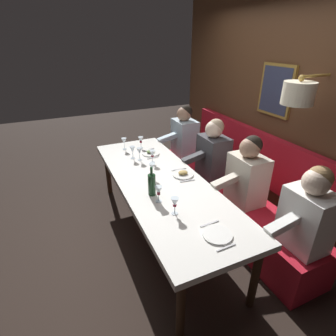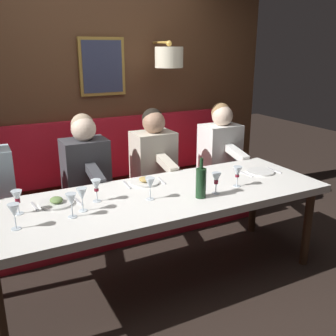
{
  "view_description": "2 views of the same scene",
  "coord_description": "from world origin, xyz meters",
  "px_view_note": "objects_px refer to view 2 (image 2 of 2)",
  "views": [
    {
      "loc": [
        -0.96,
        -2.33,
        2.14
      ],
      "look_at": [
        0.05,
        -0.09,
        0.92
      ],
      "focal_mm": 28.12,
      "sensor_mm": 36.0,
      "label": 1
    },
    {
      "loc": [
        -2.4,
        1.18,
        1.8
      ],
      "look_at": [
        0.05,
        -0.09,
        0.92
      ],
      "focal_mm": 40.86,
      "sensor_mm": 36.0,
      "label": 2
    }
  ],
  "objects_px": {
    "wine_glass_3": "(71,200)",
    "wine_glass_5": "(96,186)",
    "wine_glass_1": "(216,179)",
    "dining_table": "(161,202)",
    "wine_glass_2": "(82,195)",
    "wine_glass_0": "(14,211)",
    "wine_glass_7": "(17,198)",
    "diner_middle": "(85,161)",
    "wine_glass_4": "(150,184)",
    "wine_bottle": "(201,182)",
    "diner_near": "(154,152)",
    "wine_glass_6": "(237,172)",
    "diner_nearest": "(221,143)"
  },
  "relations": [
    {
      "from": "diner_nearest",
      "to": "diner_middle",
      "type": "xyz_separation_m",
      "value": [
        0.0,
        1.48,
        0.0
      ]
    },
    {
      "from": "wine_bottle",
      "to": "dining_table",
      "type": "bearing_deg",
      "value": 50.66
    },
    {
      "from": "diner_near",
      "to": "wine_glass_3",
      "type": "distance_m",
      "value": 1.44
    },
    {
      "from": "dining_table",
      "to": "wine_glass_6",
      "type": "xyz_separation_m",
      "value": [
        -0.12,
        -0.61,
        0.18
      ]
    },
    {
      "from": "diner_middle",
      "to": "wine_glass_7",
      "type": "relative_size",
      "value": 4.82
    },
    {
      "from": "wine_glass_3",
      "to": "wine_glass_5",
      "type": "xyz_separation_m",
      "value": [
        0.19,
        -0.22,
        -0.0
      ]
    },
    {
      "from": "wine_glass_2",
      "to": "wine_glass_5",
      "type": "height_order",
      "value": "same"
    },
    {
      "from": "diner_middle",
      "to": "wine_glass_4",
      "type": "height_order",
      "value": "diner_middle"
    },
    {
      "from": "diner_near",
      "to": "diner_middle",
      "type": "height_order",
      "value": "same"
    },
    {
      "from": "wine_glass_1",
      "to": "wine_glass_7",
      "type": "bearing_deg",
      "value": 77.9
    },
    {
      "from": "diner_near",
      "to": "wine_bottle",
      "type": "bearing_deg",
      "value": 173.38
    },
    {
      "from": "diner_middle",
      "to": "wine_bottle",
      "type": "distance_m",
      "value": 1.21
    },
    {
      "from": "diner_middle",
      "to": "wine_bottle",
      "type": "bearing_deg",
      "value": -152.48
    },
    {
      "from": "wine_glass_1",
      "to": "wine_glass_6",
      "type": "height_order",
      "value": "same"
    },
    {
      "from": "wine_glass_2",
      "to": "wine_bottle",
      "type": "height_order",
      "value": "wine_bottle"
    },
    {
      "from": "dining_table",
      "to": "wine_glass_2",
      "type": "distance_m",
      "value": 0.63
    },
    {
      "from": "wine_glass_1",
      "to": "wine_glass_7",
      "type": "distance_m",
      "value": 1.4
    },
    {
      "from": "wine_glass_5",
      "to": "wine_glass_4",
      "type": "bearing_deg",
      "value": -111.76
    },
    {
      "from": "wine_glass_1",
      "to": "wine_glass_6",
      "type": "distance_m",
      "value": 0.24
    },
    {
      "from": "dining_table",
      "to": "wine_glass_1",
      "type": "bearing_deg",
      "value": -115.35
    },
    {
      "from": "diner_near",
      "to": "wine_glass_4",
      "type": "bearing_deg",
      "value": 153.34
    },
    {
      "from": "wine_glass_0",
      "to": "wine_glass_1",
      "type": "height_order",
      "value": "same"
    },
    {
      "from": "dining_table",
      "to": "wine_glass_4",
      "type": "relative_size",
      "value": 15.89
    },
    {
      "from": "wine_glass_5",
      "to": "wine_glass_7",
      "type": "xyz_separation_m",
      "value": [
        0.03,
        0.52,
        -0.0
      ]
    },
    {
      "from": "diner_near",
      "to": "wine_glass_3",
      "type": "xyz_separation_m",
      "value": [
        -0.98,
        1.05,
        0.04
      ]
    },
    {
      "from": "wine_glass_0",
      "to": "wine_glass_4",
      "type": "distance_m",
      "value": 0.93
    },
    {
      "from": "diner_near",
      "to": "wine_glass_7",
      "type": "xyz_separation_m",
      "value": [
        -0.77,
        1.35,
        0.04
      ]
    },
    {
      "from": "wine_glass_0",
      "to": "wine_glass_5",
      "type": "height_order",
      "value": "same"
    },
    {
      "from": "wine_glass_7",
      "to": "wine_glass_0",
      "type": "bearing_deg",
      "value": 168.94
    },
    {
      "from": "wine_glass_1",
      "to": "wine_glass_3",
      "type": "relative_size",
      "value": 1.0
    },
    {
      "from": "wine_glass_0",
      "to": "wine_glass_6",
      "type": "bearing_deg",
      "value": -90.35
    },
    {
      "from": "wine_glass_2",
      "to": "wine_glass_4",
      "type": "height_order",
      "value": "same"
    },
    {
      "from": "wine_glass_0",
      "to": "wine_glass_5",
      "type": "xyz_separation_m",
      "value": [
        0.2,
        -0.57,
        -0.0
      ]
    },
    {
      "from": "wine_glass_2",
      "to": "wine_bottle",
      "type": "relative_size",
      "value": 0.55
    },
    {
      "from": "wine_glass_3",
      "to": "diner_middle",
      "type": "bearing_deg",
      "value": -20.4
    },
    {
      "from": "wine_glass_0",
      "to": "wine_glass_3",
      "type": "bearing_deg",
      "value": -87.82
    },
    {
      "from": "wine_glass_3",
      "to": "wine_glass_6",
      "type": "distance_m",
      "value": 1.3
    },
    {
      "from": "dining_table",
      "to": "wine_bottle",
      "type": "relative_size",
      "value": 8.69
    },
    {
      "from": "diner_middle",
      "to": "wine_glass_5",
      "type": "bearing_deg",
      "value": 169.87
    },
    {
      "from": "dining_table",
      "to": "wine_bottle",
      "type": "distance_m",
      "value": 0.35
    },
    {
      "from": "wine_glass_0",
      "to": "wine_glass_7",
      "type": "distance_m",
      "value": 0.23
    },
    {
      "from": "wine_glass_5",
      "to": "wine_glass_6",
      "type": "height_order",
      "value": "same"
    },
    {
      "from": "wine_glass_4",
      "to": "wine_bottle",
      "type": "height_order",
      "value": "wine_bottle"
    },
    {
      "from": "wine_glass_3",
      "to": "wine_glass_4",
      "type": "height_order",
      "value": "same"
    },
    {
      "from": "wine_glass_1",
      "to": "wine_glass_2",
      "type": "distance_m",
      "value": 0.99
    },
    {
      "from": "wine_glass_2",
      "to": "wine_glass_4",
      "type": "xyz_separation_m",
      "value": [
        -0.02,
        -0.49,
        0.0
      ]
    },
    {
      "from": "diner_nearest",
      "to": "wine_glass_6",
      "type": "relative_size",
      "value": 4.82
    },
    {
      "from": "diner_near",
      "to": "wine_glass_3",
      "type": "height_order",
      "value": "diner_near"
    },
    {
      "from": "wine_glass_4",
      "to": "wine_glass_1",
      "type": "bearing_deg",
      "value": -104.13
    },
    {
      "from": "wine_glass_3",
      "to": "wine_glass_5",
      "type": "relative_size",
      "value": 1.0
    }
  ]
}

